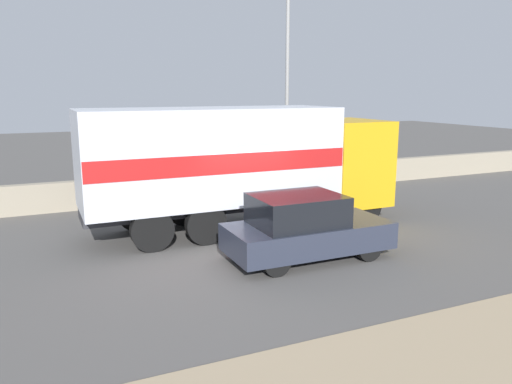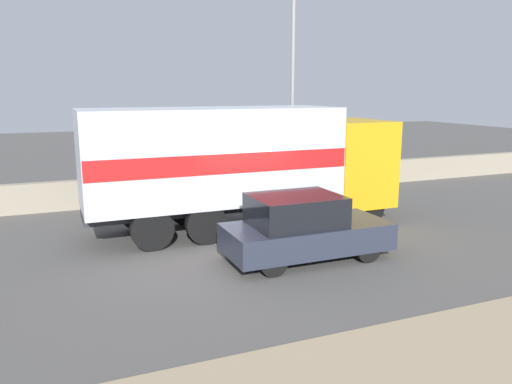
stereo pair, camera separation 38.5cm
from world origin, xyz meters
The scene contains 5 objects.
ground_plane centered at (0.00, 0.00, 0.00)m, with size 80.00×80.00×0.00m, color #514F4C.
stone_wall_backdrop centered at (0.00, 6.30, 0.48)m, with size 60.00×0.35×0.97m.
street_lamp centered at (3.83, 5.93, 4.33)m, with size 0.56×0.28×7.55m.
box_truck centered at (0.24, 1.95, 1.99)m, with size 8.87×2.48×3.45m.
car_hatchback centered at (0.65, -1.11, 0.76)m, with size 3.88×1.72×1.56m.
Camera 2 is at (-4.65, -11.07, 3.93)m, focal length 35.00 mm.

